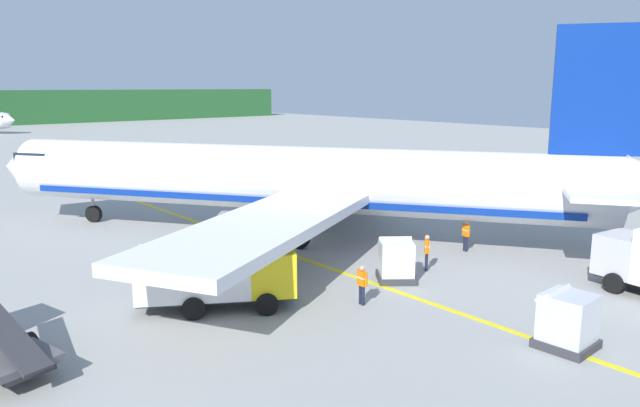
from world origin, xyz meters
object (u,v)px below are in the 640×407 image
(cargo_container_near, at_px, (396,261))
(cargo_container_mid, at_px, (567,321))
(airliner_foreground, at_px, (298,181))
(crew_loader_right, at_px, (362,282))
(service_truck_baggage, at_px, (216,274))
(crew_marshaller, at_px, (427,250))
(crew_loader_left, at_px, (466,233))

(cargo_container_near, distance_m, cargo_container_mid, 8.79)
(airliner_foreground, relative_size, crew_loader_right, 21.75)
(cargo_container_mid, bearing_deg, airliner_foreground, 81.88)
(service_truck_baggage, bearing_deg, crew_marshaller, -12.21)
(service_truck_baggage, distance_m, crew_marshaller, 10.63)
(airliner_foreground, height_order, crew_marshaller, airliner_foreground)
(airliner_foreground, height_order, crew_loader_right, airliner_foreground)
(cargo_container_near, height_order, crew_loader_left, cargo_container_near)
(crew_loader_right, bearing_deg, service_truck_baggage, 143.18)
(cargo_container_near, bearing_deg, cargo_container_mid, -96.05)
(cargo_container_near, bearing_deg, crew_marshaller, 1.11)
(cargo_container_near, distance_m, crew_marshaller, 2.24)
(airliner_foreground, height_order, service_truck_baggage, airliner_foreground)
(cargo_container_mid, relative_size, crew_loader_right, 1.22)
(crew_marshaller, xyz_separation_m, crew_loader_left, (4.34, 0.88, -0.06))
(airliner_foreground, relative_size, cargo_container_mid, 17.80)
(cargo_container_near, distance_m, crew_loader_left, 6.64)
(airliner_foreground, bearing_deg, crew_loader_left, -59.93)
(service_truck_baggage, relative_size, cargo_container_near, 2.73)
(airliner_foreground, distance_m, crew_loader_right, 12.05)
(airliner_foreground, xyz_separation_m, crew_marshaller, (0.57, -9.37, -2.33))
(cargo_container_near, xyz_separation_m, cargo_container_mid, (-0.93, -8.74, 0.02))
(crew_marshaller, bearing_deg, cargo_container_near, -178.89)
(cargo_container_mid, bearing_deg, crew_loader_left, 52.17)
(airliner_foreground, relative_size, crew_marshaller, 20.35)
(airliner_foreground, bearing_deg, cargo_container_near, -100.02)
(crew_loader_left, height_order, crew_loader_right, crew_loader_left)
(service_truck_baggage, xyz_separation_m, crew_marshaller, (10.39, -2.25, -0.39))
(service_truck_baggage, bearing_deg, cargo_container_mid, -56.79)
(cargo_container_near, xyz_separation_m, crew_marshaller, (2.24, 0.04, 0.12))
(service_truck_baggage, xyz_separation_m, crew_loader_left, (14.73, -1.36, -0.45))
(crew_loader_left, bearing_deg, service_truck_baggage, 174.71)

